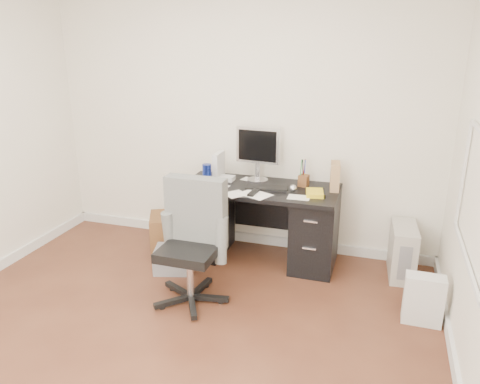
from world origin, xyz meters
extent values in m
plane|color=#462216|center=(0.00, 0.00, 0.00)|extent=(4.00, 4.00, 0.00)
cube|color=silver|center=(0.00, 2.00, 1.35)|extent=(4.00, 0.02, 2.70)
cube|color=silver|center=(0.00, 1.99, 0.05)|extent=(4.00, 0.03, 0.10)
cube|color=black|center=(0.30, 1.65, 0.73)|extent=(1.50, 0.70, 0.04)
cube|color=black|center=(-0.25, 1.65, 0.35)|extent=(0.40, 0.60, 0.71)
cube|color=black|center=(0.85, 1.65, 0.35)|extent=(0.40, 0.60, 0.71)
cube|color=black|center=(0.30, 1.98, 0.45)|extent=(0.70, 0.03, 0.51)
cube|color=black|center=(0.38, 1.61, 0.76)|extent=(0.40, 0.17, 0.02)
sphere|color=silver|center=(0.63, 1.60, 0.78)|extent=(0.08, 0.08, 0.07)
cylinder|color=navy|center=(-0.21, 1.59, 0.85)|extent=(0.10, 0.10, 0.20)
cube|color=silver|center=(-0.17, 1.79, 0.88)|extent=(0.11, 0.23, 0.27)
cube|color=#9B6E4B|center=(0.99, 1.79, 0.88)|extent=(0.14, 0.23, 0.26)
cube|color=yellow|center=(0.85, 1.57, 0.77)|extent=(0.20, 0.24, 0.04)
cube|color=#A59F95|center=(1.66, 1.71, 0.24)|extent=(0.25, 0.50, 0.49)
cube|color=silver|center=(1.80, 0.96, 0.20)|extent=(0.30, 0.21, 0.40)
cube|color=#482A15|center=(-0.62, 1.54, 0.20)|extent=(0.52, 0.52, 0.39)
cube|color=slate|center=(-0.40, 1.17, 0.11)|extent=(0.44, 0.39, 0.22)
camera|label=1|loc=(1.40, -2.46, 2.13)|focal=35.00mm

